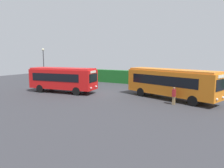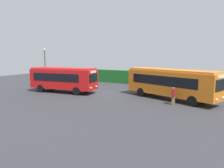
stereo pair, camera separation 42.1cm
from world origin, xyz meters
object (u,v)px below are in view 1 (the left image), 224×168
at_px(person_left, 151,85).
at_px(person_center, 174,95).
at_px(traffic_cone, 166,87).
at_px(lamppost, 44,62).
at_px(bus_orange, 171,82).
at_px(person_right, 211,92).
at_px(bus_red, 63,78).

xyz_separation_m(person_left, person_center, (4.13, -5.42, -0.06)).
bearing_deg(person_left, traffic_cone, 130.56).
bearing_deg(person_center, lamppost, 171.93).
distance_m(bus_orange, person_right, 4.39).
height_order(bus_red, lamppost, lamppost).
bearing_deg(traffic_cone, person_left, -102.60).
bearing_deg(bus_orange, lamppost, -164.82).
height_order(bus_red, bus_orange, bus_orange).
bearing_deg(person_left, person_right, 42.31).
distance_m(person_left, person_right, 7.21).
xyz_separation_m(bus_red, traffic_cone, (10.67, 9.53, -1.51)).
distance_m(bus_red, person_left, 11.36).
relative_size(person_right, traffic_cone, 2.83).
height_order(person_center, traffic_cone, person_center).
xyz_separation_m(bus_red, person_center, (13.93, 0.24, -0.92)).
bearing_deg(person_center, traffic_cone, 110.64).
height_order(traffic_cone, lamppost, lamppost).
bearing_deg(lamppost, bus_orange, -3.50).
distance_m(traffic_cone, lamppost, 19.35).
bearing_deg(person_left, bus_red, -96.81).
distance_m(bus_red, traffic_cone, 14.39).
relative_size(person_left, traffic_cone, 2.96).
bearing_deg(bus_orange, bus_red, -150.37).
xyz_separation_m(person_center, person_right, (2.95, 4.07, 0.00)).
bearing_deg(bus_red, person_center, -7.39).
height_order(bus_red, person_right, bus_red).
distance_m(person_right, lamppost, 24.54).
relative_size(bus_red, lamppost, 1.54).
height_order(bus_red, person_center, bus_red).
distance_m(bus_red, lamppost, 8.59).
relative_size(person_center, lamppost, 0.29).
relative_size(person_center, traffic_cone, 2.84).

